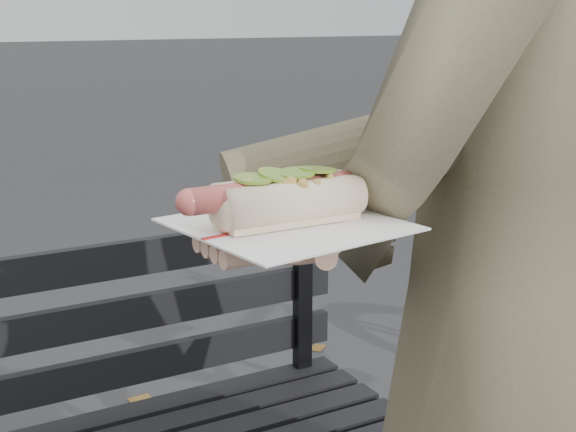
# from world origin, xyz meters

# --- Properties ---
(person) EXTENTS (0.80, 0.67, 1.86)m
(person) POSITION_xyz_m (0.43, 0.02, 0.93)
(person) COLOR brown
(person) RESTS_ON ground
(held_hotdog) EXTENTS (0.62, 0.31, 0.20)m
(held_hotdog) POSITION_xyz_m (0.24, -0.01, 1.20)
(held_hotdog) COLOR brown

